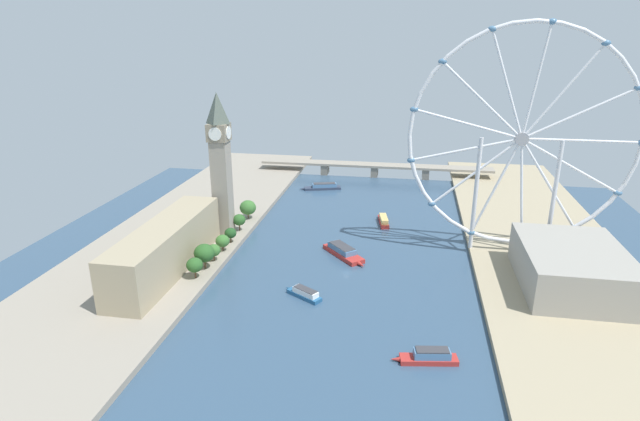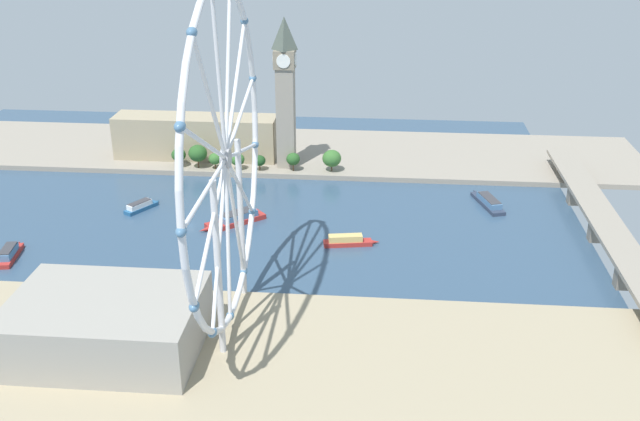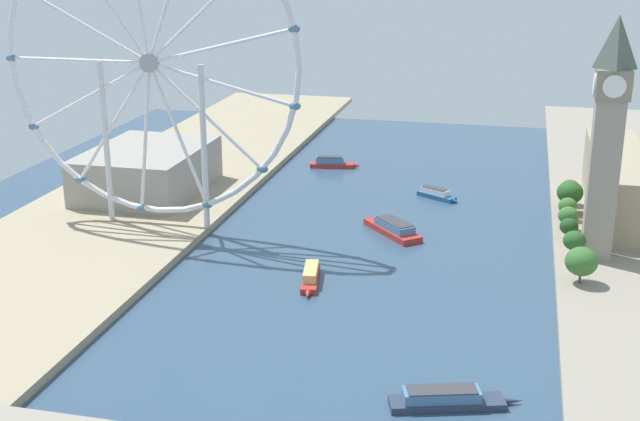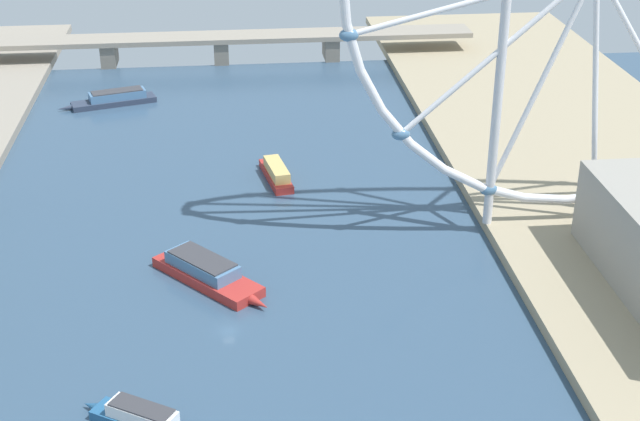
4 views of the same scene
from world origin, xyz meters
The scene contains 12 objects.
ground_plane centered at (0.00, 0.00, 0.00)m, with size 398.67×398.67×0.00m, color #334C66.
riverbank_right centered at (114.33, 0.00, 1.50)m, with size 90.00×520.00×3.00m, color tan.
clock_tower centered at (-84.12, 38.74, 49.33)m, with size 13.06×13.06×89.19m.
parliament_block centered at (-95.58, -19.52, 16.13)m, with size 22.00×100.54×26.27m, color tan.
tree_row_embankment centered at (-76.30, 17.47, 10.67)m, with size 12.16×102.69×14.12m.
ferris_wheel centered at (91.20, 40.78, 69.35)m, with size 126.10×3.20×129.43m.
riverside_hall centered at (114.68, -1.28, 13.36)m, with size 49.23×67.67×20.72m, color gray.
tour_boat_0 centered at (42.93, -74.77, 2.43)m, with size 27.37×9.78×5.93m.
tour_boat_1 centered at (-39.62, 154.50, 2.20)m, with size 35.43×15.84×5.26m.
tour_boat_2 centered at (15.52, 81.27, 2.26)m, with size 9.40×27.50×5.32m.
tour_boat_3 centered at (-4.82, 22.54, 2.46)m, with size 28.69×31.43×5.98m.
tour_boat_4 centered at (-17.38, -31.23, 2.14)m, with size 21.44×15.23×5.03m.
Camera 3 is at (-53.50, 355.13, 118.87)m, focal length 48.03 mm.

